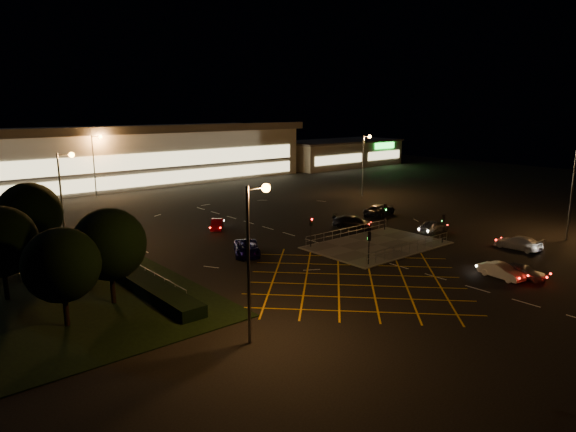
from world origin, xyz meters
TOP-DOWN VIEW (x-y plane):
  - ground at (0.00, 0.00)m, footprint 180.00×180.00m
  - pedestrian_island at (2.00, -2.00)m, footprint 14.00×9.00m
  - grass_verge at (-28.00, 6.00)m, footprint 18.00×30.00m
  - hedge at (-23.00, 6.00)m, footprint 2.00×26.00m
  - supermarket at (0.00, 61.95)m, footprint 72.00×26.50m
  - retail_unit_a at (46.00, 53.97)m, footprint 18.80×14.80m
  - retail_unit_b at (62.00, 53.96)m, footprint 14.80×14.80m
  - streetlight_sw at (-21.56, -12.00)m, footprint 1.78×0.56m
  - streetlight_se at (20.44, -14.00)m, footprint 1.78×0.56m
  - streetlight_nw at (-23.56, 18.00)m, footprint 1.78×0.56m
  - streetlight_ne at (24.44, 20.00)m, footprint 1.78×0.56m
  - streetlight_far_left at (-9.56, 48.00)m, footprint 1.78×0.56m
  - streetlight_far_right at (30.44, 50.00)m, footprint 1.78×0.56m
  - signal_sw at (-4.00, -5.99)m, footprint 0.28×0.30m
  - signal_se at (8.00, -5.99)m, footprint 0.28×0.30m
  - signal_nw at (-4.00, 1.99)m, footprint 0.28×0.30m
  - signal_ne at (8.00, 1.99)m, footprint 0.28×0.30m
  - tree_a at (-30.00, -2.00)m, footprint 5.04×5.04m
  - tree_b at (-32.00, 6.00)m, footprint 5.40×5.40m
  - tree_c at (-28.00, 14.00)m, footprint 5.76×5.76m
  - tree_e at (-26.00, 0.00)m, footprint 5.40×5.40m
  - car_near_silver at (3.40, -17.04)m, footprint 2.20×4.05m
  - car_queue_white at (2.05, -15.84)m, footprint 1.82×4.07m
  - car_left_blue at (-10.74, 4.12)m, footprint 4.75×5.70m
  - car_far_dkgrey at (6.07, 5.38)m, footprint 4.37×5.32m
  - car_right_silver at (11.50, -2.43)m, footprint 4.50×1.99m
  - car_circ_red at (-7.14, 15.37)m, footprint 3.39×3.82m
  - car_east_grey at (14.30, 8.08)m, footprint 6.10×3.96m
  - car_approach_white at (12.21, -12.29)m, footprint 2.14×4.87m

SIDE VIEW (x-z plane):
  - ground at x=0.00m, z-range 0.00..0.00m
  - grass_verge at x=-28.00m, z-range 0.00..0.08m
  - pedestrian_island at x=2.00m, z-range 0.00..0.12m
  - hedge at x=-23.00m, z-range 0.00..1.00m
  - car_circ_red at x=-7.14m, z-range 0.00..1.25m
  - car_queue_white at x=2.05m, z-range 0.00..1.30m
  - car_near_silver at x=3.40m, z-range 0.00..1.31m
  - car_approach_white at x=12.21m, z-range 0.00..1.39m
  - car_left_blue at x=-10.74m, z-range 0.00..1.45m
  - car_far_dkgrey at x=6.07m, z-range 0.00..1.45m
  - car_right_silver at x=11.50m, z-range 0.00..1.51m
  - car_east_grey at x=14.30m, z-range 0.00..1.56m
  - signal_sw at x=-4.00m, z-range 0.79..3.94m
  - signal_se at x=8.00m, z-range 0.79..3.94m
  - signal_nw at x=-4.00m, z-range 0.79..3.94m
  - signal_ne at x=8.00m, z-range 0.79..3.94m
  - retail_unit_a at x=46.00m, z-range 0.04..6.39m
  - retail_unit_b at x=62.00m, z-range 0.05..6.40m
  - tree_a at x=-30.00m, z-range 0.90..7.76m
  - tree_b at x=-32.00m, z-range 0.97..8.32m
  - tree_e at x=-26.00m, z-range 0.97..8.32m
  - tree_c at x=-28.00m, z-range 1.03..8.87m
  - supermarket at x=0.00m, z-range 0.06..10.56m
  - streetlight_sw at x=-21.56m, z-range 1.55..11.58m
  - streetlight_se at x=20.44m, z-range 1.55..11.58m
  - streetlight_nw at x=-23.56m, z-range 1.55..11.58m
  - streetlight_ne at x=24.44m, z-range 1.55..11.58m
  - streetlight_far_left at x=-9.56m, z-range 1.55..11.58m
  - streetlight_far_right at x=30.44m, z-range 1.55..11.58m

